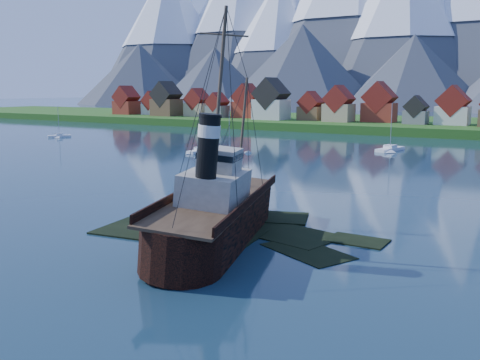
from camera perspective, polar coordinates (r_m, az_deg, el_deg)
The scene contains 10 objects.
ground at distance 59.51m, azimuth -3.05°, elevation -5.59°, with size 1400.00×1400.00×0.00m, color #183043.
shoal at distance 60.40m, azimuth -0.50°, elevation -5.68°, with size 31.71×21.24×1.14m.
shore_bank at distance 220.28m, azimuth 22.86°, elevation 4.90°, with size 600.00×80.00×3.20m, color #204513.
seawall at distance 182.90m, azimuth 21.04°, elevation 4.18°, with size 600.00×2.50×2.00m, color #3F3D38.
town at distance 210.11m, azimuth 13.24°, elevation 7.66°, with size 250.96×16.69×17.30m.
tugboat_wreck at distance 56.30m, azimuth -1.87°, elevation -3.24°, with size 7.18×30.94×24.52m.
sailboat_a at distance 133.54m, azimuth -4.29°, elevation 3.07°, with size 2.51×9.24×11.23m.
sailboat_b at distance 184.80m, azimuth -18.71°, elevation 4.44°, with size 5.58×6.88×10.37m.
sailboat_c at distance 131.84m, azimuth -1.15°, elevation 3.01°, with size 8.24×6.36×10.89m.
sailboat_e at distance 141.79m, azimuth 15.72°, elevation 3.14°, with size 4.91×11.22×12.63m.
Camera 1 is at (32.50, -47.30, 15.73)m, focal length 40.00 mm.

